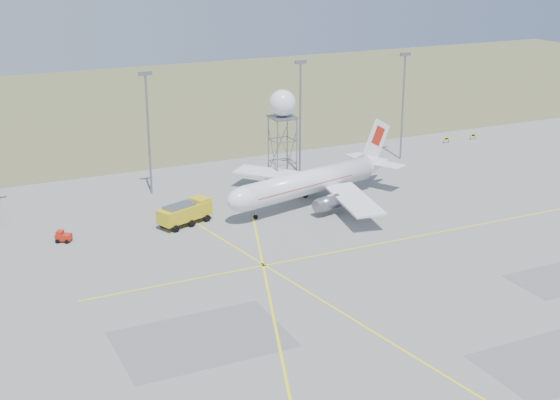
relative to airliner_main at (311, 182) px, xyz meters
name	(u,v)px	position (x,y,z in m)	size (l,w,h in m)	color
ground	(439,362)	(-11.61, -49.71, -3.63)	(400.00, 400.00, 0.00)	gray
grass_strip	(104,107)	(-11.61, 90.29, -3.61)	(400.00, 120.00, 0.03)	#616839
mast_b	(148,123)	(-21.61, 16.29, 8.44)	(2.20, 0.50, 20.50)	slate
mast_c	(300,108)	(6.39, 16.29, 8.44)	(2.20, 0.50, 20.50)	slate
mast_d	(403,97)	(28.39, 16.29, 8.44)	(2.20, 0.50, 20.50)	slate
taxi_sign_near	(446,139)	(43.99, 22.28, -2.74)	(1.60, 0.17, 1.20)	black
taxi_sign_far	(473,135)	(50.99, 22.28, -2.74)	(1.60, 0.17, 1.20)	black
airliner_main	(311,182)	(0.00, 0.00, 0.00)	(34.42, 32.76, 11.83)	white
radar_tower	(282,132)	(0.63, 11.73, 5.66)	(4.57, 4.57, 16.55)	slate
fire_truck	(186,214)	(-21.28, -0.30, -1.97)	(9.07, 5.84, 3.45)	gold
baggage_tug	(63,238)	(-39.32, 0.43, -3.01)	(2.52, 2.44, 1.63)	red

